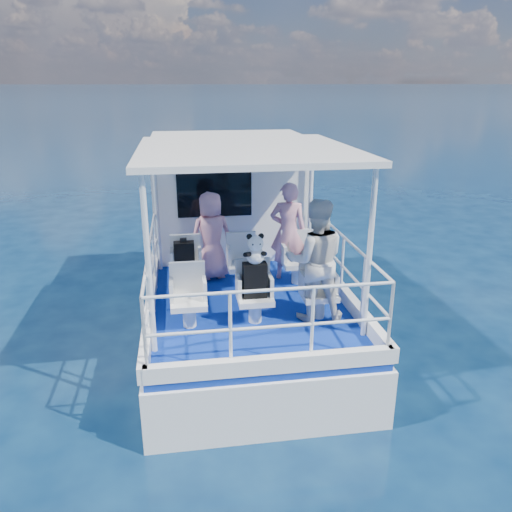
{
  "coord_description": "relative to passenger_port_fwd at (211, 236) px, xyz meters",
  "views": [
    {
      "loc": [
        -0.94,
        -7.27,
        4.04
      ],
      "look_at": [
        0.12,
        -0.4,
        1.61
      ],
      "focal_mm": 35.0,
      "sensor_mm": 36.0,
      "label": 1
    }
  ],
  "objects": [
    {
      "name": "ground",
      "position": [
        0.47,
        -0.64,
        -1.64
      ],
      "size": [
        2000.0,
        2000.0,
        0.0
      ],
      "primitive_type": "plane",
      "color": "#081D3A",
      "rests_on": "ground"
    },
    {
      "name": "hull",
      "position": [
        0.47,
        0.36,
        -1.64
      ],
      "size": [
        3.0,
        7.0,
        1.6
      ],
      "primitive_type": "cube",
      "color": "white",
      "rests_on": "ground"
    },
    {
      "name": "deck",
      "position": [
        0.47,
        0.36,
        -0.79
      ],
      "size": [
        2.9,
        6.9,
        0.1
      ],
      "primitive_type": "cube",
      "color": "navy",
      "rests_on": "hull"
    },
    {
      "name": "cabin",
      "position": [
        0.47,
        1.66,
        0.36
      ],
      "size": [
        2.85,
        2.0,
        2.2
      ],
      "primitive_type": "cube",
      "color": "white",
      "rests_on": "deck"
    },
    {
      "name": "canopy",
      "position": [
        0.47,
        -0.84,
        1.5
      ],
      "size": [
        3.0,
        3.2,
        0.08
      ],
      "primitive_type": "cube",
      "color": "white",
      "rests_on": "cabin"
    },
    {
      "name": "canopy_posts",
      "position": [
        0.47,
        -0.89,
        0.36
      ],
      "size": [
        2.77,
        2.97,
        2.2
      ],
      "color": "white",
      "rests_on": "deck"
    },
    {
      "name": "railings",
      "position": [
        0.47,
        -1.22,
        -0.24
      ],
      "size": [
        2.84,
        3.59,
        1.0
      ],
      "primitive_type": null,
      "color": "white",
      "rests_on": "deck"
    },
    {
      "name": "seat_port_fwd",
      "position": [
        -0.43,
        -0.44,
        -0.55
      ],
      "size": [
        0.48,
        0.46,
        0.38
      ],
      "primitive_type": "cube",
      "color": "silver",
      "rests_on": "deck"
    },
    {
      "name": "seat_center_fwd",
      "position": [
        0.47,
        -0.44,
        -0.55
      ],
      "size": [
        0.48,
        0.46,
        0.38
      ],
      "primitive_type": "cube",
      "color": "silver",
      "rests_on": "deck"
    },
    {
      "name": "seat_stbd_fwd",
      "position": [
        1.37,
        -0.44,
        -0.55
      ],
      "size": [
        0.48,
        0.46,
        0.38
      ],
      "primitive_type": "cube",
      "color": "silver",
      "rests_on": "deck"
    },
    {
      "name": "seat_port_aft",
      "position": [
        -0.43,
        -1.74,
        -0.55
      ],
      "size": [
        0.48,
        0.46,
        0.38
      ],
      "primitive_type": "cube",
      "color": "silver",
      "rests_on": "deck"
    },
    {
      "name": "seat_center_aft",
      "position": [
        0.47,
        -1.74,
        -0.55
      ],
      "size": [
        0.48,
        0.46,
        0.38
      ],
      "primitive_type": "cube",
      "color": "silver",
      "rests_on": "deck"
    },
    {
      "name": "seat_stbd_aft",
      "position": [
        1.37,
        -1.74,
        -0.55
      ],
      "size": [
        0.48,
        0.46,
        0.38
      ],
      "primitive_type": "cube",
      "color": "silver",
      "rests_on": "deck"
    },
    {
      "name": "passenger_port_fwd",
      "position": [
        0.0,
        0.0,
        0.0
      ],
      "size": [
        0.64,
        0.53,
        1.47
      ],
      "primitive_type": "imported",
      "rotation": [
        0.0,
        0.0,
        3.43
      ],
      "color": "pink",
      "rests_on": "deck"
    },
    {
      "name": "passenger_stbd_fwd",
      "position": [
        1.26,
        -0.19,
        0.08
      ],
      "size": [
        0.67,
        0.51,
        1.64
      ],
      "primitive_type": "imported",
      "rotation": [
        0.0,
        0.0,
        2.93
      ],
      "color": "pink",
      "rests_on": "deck"
    },
    {
      "name": "passenger_stbd_aft",
      "position": [
        1.3,
        -1.75,
        0.12
      ],
      "size": [
        0.91,
        0.75,
        1.71
      ],
      "primitive_type": "imported",
      "rotation": [
        0.0,
        0.0,
        3.01
      ],
      "color": "silver",
      "rests_on": "deck"
    },
    {
      "name": "backpack_port",
      "position": [
        -0.46,
        -0.45,
        -0.15
      ],
      "size": [
        0.32,
        0.18,
        0.42
      ],
      "primitive_type": "cube",
      "color": "black",
      "rests_on": "seat_port_fwd"
    },
    {
      "name": "backpack_center",
      "position": [
        0.46,
        -1.75,
        -0.12
      ],
      "size": [
        0.32,
        0.18,
        0.48
      ],
      "primitive_type": "cube",
      "color": "black",
      "rests_on": "seat_center_aft"
    },
    {
      "name": "compact_camera",
      "position": [
        -0.46,
        -0.45,
        0.09
      ],
      "size": [
        0.1,
        0.06,
        0.06
      ],
      "primitive_type": "cube",
      "color": "black",
      "rests_on": "backpack_port"
    },
    {
      "name": "panda",
      "position": [
        0.47,
        -1.75,
        0.33
      ],
      "size": [
        0.27,
        0.22,
        0.41
      ],
      "primitive_type": null,
      "color": "white",
      "rests_on": "backpack_center"
    }
  ]
}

